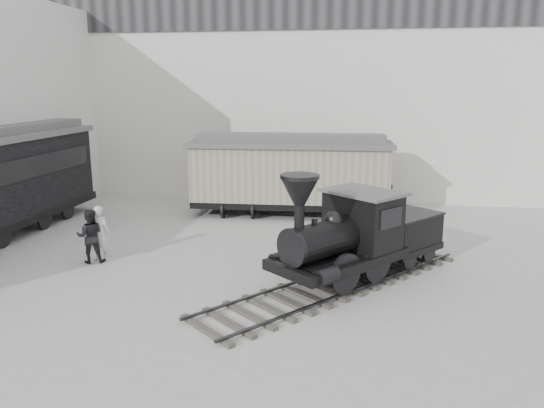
% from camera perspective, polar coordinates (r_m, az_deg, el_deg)
% --- Properties ---
extents(ground, '(90.00, 90.00, 0.00)m').
position_cam_1_polar(ground, '(12.95, -0.77, -12.82)').
color(ground, '#9E9E9B').
extents(north_wall, '(34.00, 2.51, 11.00)m').
position_cam_1_polar(north_wall, '(26.56, 4.72, 12.71)').
color(north_wall, silver).
rests_on(north_wall, ground).
extents(locomotive, '(7.57, 8.36, 3.28)m').
position_cam_1_polar(locomotive, '(15.41, 8.86, -3.88)').
color(locomotive, '#3B3732').
rests_on(locomotive, ground).
extents(boxcar, '(8.71, 3.04, 3.52)m').
position_cam_1_polar(boxcar, '(22.84, 1.96, 3.38)').
color(boxcar, black).
rests_on(boxcar, ground).
extents(visitor_a, '(0.67, 0.45, 1.82)m').
position_cam_1_polar(visitor_a, '(17.94, -18.02, -2.98)').
color(visitor_a, silver).
rests_on(visitor_a, ground).
extents(visitor_b, '(1.02, 0.90, 1.74)m').
position_cam_1_polar(visitor_b, '(17.82, -18.97, -3.28)').
color(visitor_b, black).
rests_on(visitor_b, ground).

